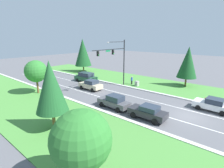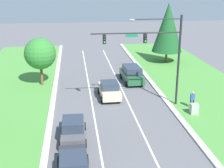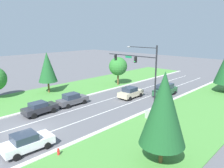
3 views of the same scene
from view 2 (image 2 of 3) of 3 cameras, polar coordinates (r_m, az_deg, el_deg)
The scene contains 9 objects.
traffic_signal_mast at distance 28.96m, azimuth 7.95°, elevation 6.63°, with size 8.31×0.41×8.65m.
graphite_sedan at distance 24.03m, azimuth -7.11°, elevation -8.16°, with size 2.01×4.59×1.74m.
champagne_sedan at distance 32.12m, azimuth -0.48°, elevation -1.04°, with size 2.17×4.49×1.76m.
forest_suv at distance 37.27m, azimuth 3.64°, elevation 1.85°, with size 2.37×5.16×1.96m.
charcoal_sedan at distance 19.66m, azimuth -7.08°, elevation -14.74°, with size 2.07×4.41×1.61m.
utility_cabinet at distance 29.20m, azimuth 14.78°, elevation -4.47°, with size 0.70×0.60×1.02m.
pedestrian at distance 30.39m, azimuth 14.47°, elevation -2.67°, with size 0.40×0.23×1.69m.
oak_near_left_tree at distance 36.17m, azimuth -13.02°, elevation 5.42°, with size 3.58×3.58×5.55m.
conifer_far_right_tree at distance 46.25m, azimuth 10.18°, elevation 10.16°, with size 4.39×4.39×8.72m.
Camera 2 is at (-3.42, -13.14, 11.48)m, focal length 50.00 mm.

